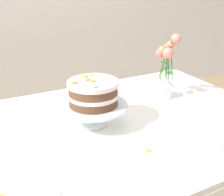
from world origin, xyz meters
The scene contains 7 objects.
dining_table centered at (0.00, -0.02, 0.65)m, with size 1.40×1.00×0.74m.
linen_napkin centered at (-0.13, 0.03, 0.74)m, with size 0.32×0.32×0.00m, color white.
cake_stand centered at (-0.13, 0.03, 0.82)m, with size 0.29×0.29×0.10m.
layer_cake centered at (-0.13, 0.03, 0.89)m, with size 0.21×0.21×0.11m.
flower_vase centered at (0.33, 0.14, 0.89)m, with size 0.10×0.12×0.34m.
loose_petal_1 centered at (-0.03, -0.25, 0.74)m, with size 0.03×0.02×0.00m, color orange.
loose_petal_2 centered at (-0.40, -0.32, 0.74)m, with size 0.03×0.02×0.00m, color pink.
Camera 1 is at (-0.57, -0.99, 1.34)m, focal length 46.21 mm.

